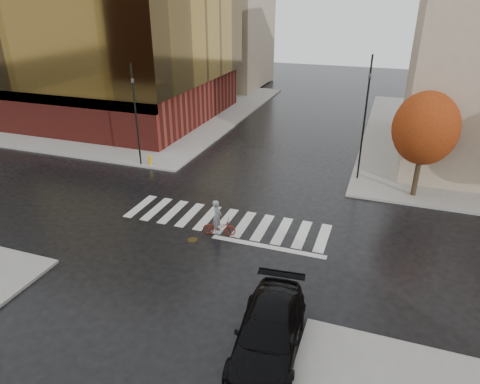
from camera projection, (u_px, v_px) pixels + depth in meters
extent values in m
plane|color=black|center=(222.00, 225.00, 23.71)|extent=(120.00, 120.00, 0.00)
cube|color=gray|center=(118.00, 107.00, 47.97)|extent=(30.00, 30.00, 0.15)
cube|color=silver|center=(225.00, 221.00, 24.13)|extent=(12.00, 3.00, 0.01)
cube|color=maroon|center=(91.00, 93.00, 44.84)|extent=(26.00, 18.00, 4.00)
cube|color=beige|center=(23.00, 96.00, 36.69)|extent=(26.00, 0.40, 1.00)
cube|color=olive|center=(78.00, 10.00, 41.45)|extent=(27.00, 19.00, 12.00)
cube|color=tan|center=(212.00, 6.00, 55.85)|extent=(14.00, 12.00, 20.00)
cylinder|color=#302015|center=(417.00, 174.00, 26.33)|extent=(0.32, 0.32, 2.80)
ellipsoid|color=#A2310F|center=(425.00, 128.00, 25.10)|extent=(3.80, 3.80, 4.37)
imported|color=black|center=(269.00, 332.00, 15.12)|extent=(2.75, 5.71, 1.60)
imported|color=maroon|center=(219.00, 227.00, 22.58)|extent=(1.85, 0.96, 0.92)
imported|color=gray|center=(217.00, 217.00, 22.36)|extent=(0.58, 0.76, 1.88)
cylinder|color=black|center=(136.00, 116.00, 30.22)|extent=(0.12, 0.12, 7.25)
imported|color=black|center=(132.00, 78.00, 29.10)|extent=(0.22, 0.20, 0.91)
cylinder|color=black|center=(364.00, 120.00, 27.65)|extent=(0.12, 0.12, 8.17)
imported|color=black|center=(370.00, 73.00, 26.40)|extent=(0.22, 0.24, 1.02)
cylinder|color=#C39B0B|center=(150.00, 160.00, 31.59)|extent=(0.24, 0.24, 0.61)
sphere|color=#C39B0B|center=(150.00, 156.00, 31.46)|extent=(0.26, 0.26, 0.26)
cylinder|color=#423417|center=(193.00, 240.00, 22.29)|extent=(0.67, 0.67, 0.01)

